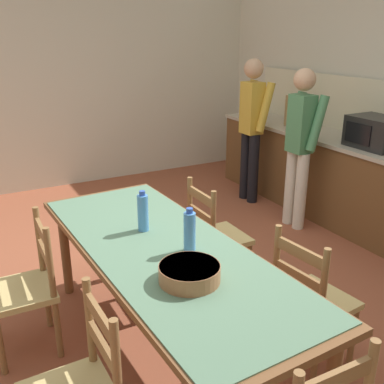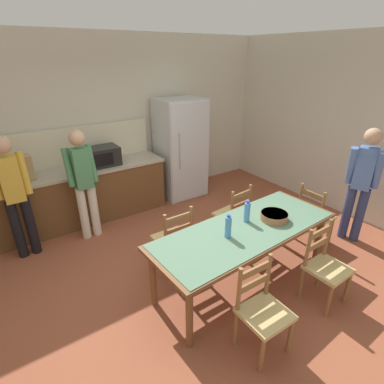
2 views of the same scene
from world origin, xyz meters
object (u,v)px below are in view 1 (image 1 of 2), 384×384
(chair_side_near_left, at_px, (27,288))
(chair_side_far_right, at_px, (311,301))
(microwave, at_px, (376,132))
(person_at_counter, at_px, (300,141))
(chair_side_far_left, at_px, (215,237))
(paper_bag, at_px, (297,111))
(serving_bowl, at_px, (189,272))
(bottle_off_centre, at_px, (190,231))
(person_at_sink, at_px, (252,124))
(dining_table, at_px, (165,259))
(bottle_near_centre, at_px, (143,212))

(chair_side_near_left, height_order, chair_side_far_right, same)
(microwave, bearing_deg, person_at_counter, -132.63)
(person_at_counter, bearing_deg, chair_side_far_left, -154.94)
(paper_bag, relative_size, serving_bowl, 1.13)
(serving_bowl, bearing_deg, microwave, 113.11)
(bottle_off_centre, height_order, person_at_sink, person_at_sink)
(microwave, height_order, serving_bowl, microwave)
(bottle_off_centre, xyz_separation_m, person_at_counter, (-1.31, 1.97, 0.03))
(dining_table, bearing_deg, chair_side_far_left, 128.52)
(bottle_off_centre, bearing_deg, serving_bowl, -28.09)
(microwave, relative_size, chair_side_far_left, 0.55)
(paper_bag, relative_size, chair_side_far_right, 0.40)
(serving_bowl, xyz_separation_m, person_at_sink, (-2.48, 2.15, 0.13))
(dining_table, bearing_deg, chair_side_far_right, 57.13)
(bottle_near_centre, height_order, chair_side_far_left, bottle_near_centre)
(bottle_off_centre, relative_size, chair_side_far_left, 0.30)
(microwave, distance_m, paper_bag, 1.15)
(paper_bag, xyz_separation_m, bottle_near_centre, (1.58, -2.61, -0.19))
(bottle_off_centre, xyz_separation_m, person_at_sink, (-2.18, 1.99, 0.06))
(microwave, xyz_separation_m, chair_side_near_left, (0.25, -3.35, -0.61))
(bottle_near_centre, relative_size, person_at_counter, 0.16)
(paper_bag, relative_size, person_at_sink, 0.21)
(dining_table, height_order, person_at_counter, person_at_counter)
(person_at_sink, bearing_deg, chair_side_far_right, -117.94)
(bottle_near_centre, relative_size, bottle_off_centre, 1.00)
(microwave, relative_size, dining_table, 0.21)
(bottle_off_centre, bearing_deg, paper_bag, 128.62)
(dining_table, height_order, bottle_near_centre, bottle_near_centre)
(dining_table, xyz_separation_m, bottle_off_centre, (0.11, 0.11, 0.20))
(paper_bag, bearing_deg, chair_side_far_left, -55.22)
(bottle_near_centre, distance_m, chair_side_near_left, 0.88)
(dining_table, distance_m, chair_side_far_left, 0.92)
(person_at_sink, bearing_deg, serving_bowl, -130.92)
(bottle_off_centre, distance_m, chair_side_far_right, 0.86)
(serving_bowl, bearing_deg, bottle_off_centre, 151.91)
(bottle_off_centre, height_order, chair_side_far_left, bottle_off_centre)
(chair_side_far_left, bearing_deg, person_at_sink, -43.00)
(person_at_sink, bearing_deg, paper_bag, -22.12)
(dining_table, relative_size, person_at_counter, 1.42)
(microwave, bearing_deg, person_at_sink, -159.68)
(bottle_off_centre, height_order, chair_side_near_left, bottle_off_centre)
(person_at_sink, relative_size, person_at_counter, 1.03)
(chair_side_far_left, relative_size, chair_side_far_right, 1.00)
(chair_side_far_left, distance_m, chair_side_far_right, 1.04)
(chair_side_near_left, xyz_separation_m, chair_side_far_left, (-0.08, 1.44, 0.00))
(microwave, height_order, person_at_counter, person_at_counter)
(dining_table, distance_m, bottle_near_centre, 0.35)
(bottle_near_centre, bearing_deg, person_at_sink, 130.14)
(chair_side_near_left, relative_size, person_at_sink, 0.54)
(dining_table, xyz_separation_m, person_at_sink, (-2.07, 2.10, 0.26))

